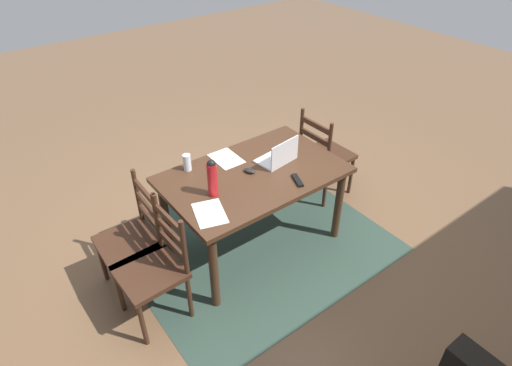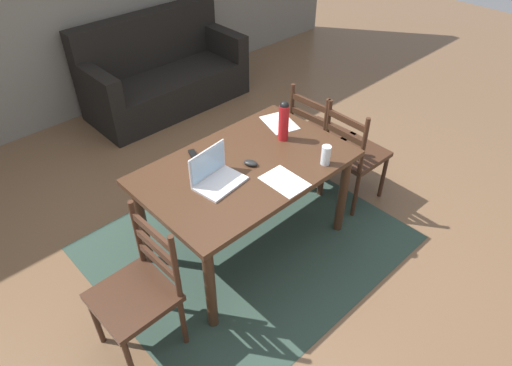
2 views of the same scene
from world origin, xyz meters
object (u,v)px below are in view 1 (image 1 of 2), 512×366
water_bottle (212,177)px  computer_mouse (249,171)px  tv_remote (297,180)px  drinking_glass (187,162)px  chair_left_near (324,155)px  laptop (279,156)px  chair_right_far (155,268)px  dining_table (254,183)px  chair_right_near (133,240)px

water_bottle → computer_mouse: bearing=-169.2°
tv_remote → drinking_glass: bearing=153.6°
chair_left_near → tv_remote: size_ratio=5.59×
laptop → tv_remote: size_ratio=2.04×
chair_right_far → water_bottle: water_bottle is taller
computer_mouse → drinking_glass: bearing=-65.9°
chair_left_near → computer_mouse: chair_left_near is taller
chair_left_near → computer_mouse: (1.05, 0.16, 0.33)m
drinking_glass → laptop: bearing=151.5°
dining_table → chair_left_near: (-1.02, -0.19, -0.21)m
chair_right_near → laptop: bearing=171.8°
dining_table → chair_left_near: size_ratio=1.55×
chair_left_near → laptop: 0.86m
dining_table → chair_right_far: 1.06m
chair_right_far → tv_remote: size_ratio=5.59×
chair_right_far → laptop: (-1.29, -0.18, 0.37)m
chair_right_near → chair_right_far: same height
chair_right_far → water_bottle: 0.78m
chair_right_near → chair_left_near: bearing=-180.0°
tv_remote → dining_table: bearing=145.2°
laptop → chair_right_far: bearing=8.0°
chair_right_far → water_bottle: size_ratio=3.05×
chair_right_near → water_bottle: size_ratio=3.05×
dining_table → laptop: laptop is taller
drinking_glass → chair_left_near: bearing=172.9°
chair_left_near → laptop: bearing=13.9°
water_bottle → tv_remote: bearing=157.9°
chair_right_near → water_bottle: water_bottle is taller
chair_left_near → tv_remote: chair_left_near is taller
chair_right_near → laptop: 1.36m
chair_right_far → computer_mouse: chair_right_far is taller
water_bottle → computer_mouse: 0.43m
chair_left_near → laptop: (0.76, 0.19, 0.37)m
chair_right_near → chair_right_far: size_ratio=1.00×
dining_table → tv_remote: (-0.21, 0.31, 0.11)m
chair_right_near → dining_table: bearing=169.8°
chair_right_near → chair_right_far: (0.00, 0.37, 0.00)m
chair_left_near → laptop: laptop is taller
chair_right_far → drinking_glass: chair_right_far is taller
dining_table → computer_mouse: bearing=-47.0°
chair_left_near → water_bottle: (1.44, 0.24, 0.47)m
chair_left_near → tv_remote: (0.82, 0.49, 0.32)m
chair_right_far → drinking_glass: size_ratio=6.67×
computer_mouse → water_bottle: bearing=-13.6°
chair_right_far → tv_remote: bearing=174.4°
chair_right_far → computer_mouse: 1.07m
water_bottle → tv_remote: size_ratio=1.83×
laptop → chair_right_near: bearing=-8.2°
tv_remote → laptop: bearing=99.7°
chair_right_near → water_bottle: 0.80m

